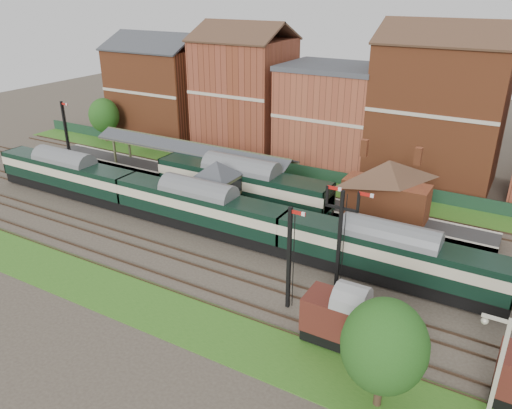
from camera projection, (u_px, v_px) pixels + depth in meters
The scene contains 19 objects.
ground at pixel (226, 237), 46.67m from camera, with size 160.00×160.00×0.00m, color #473D33.
grass_back at pixel (299, 182), 59.34m from camera, with size 90.00×4.50×0.06m, color #2D6619.
grass_front at pixel (137, 301), 37.15m from camera, with size 90.00×5.00×0.06m, color #2D6619.
fence at pixel (306, 172), 60.64m from camera, with size 90.00×0.12×1.50m, color #193823.
platform at pixel (235, 188), 56.48m from camera, with size 55.00×3.40×1.00m, color #2D2D2D.
signal_box at pixel (217, 188), 49.33m from camera, with size 5.40×5.40×6.00m.
brick_hut at pixel (289, 224), 46.48m from camera, with size 3.20×2.64×2.94m.
station_building at pixel (386, 188), 47.32m from camera, with size 8.10×8.10×5.90m.
canopy at pixel (191, 146), 57.57m from camera, with size 26.00×3.89×4.08m.
semaphore_bracket at pixel (340, 232), 37.33m from camera, with size 3.60×0.25×8.18m.
semaphore_platform_end at pixel (66, 131), 65.01m from camera, with size 1.23×0.25×8.00m.
semaphore_siding at pixel (289, 257), 34.87m from camera, with size 1.23×0.25×8.00m.
yard_lamp at pixel (499, 369), 25.00m from camera, with size 2.60×0.22×7.00m.
town_backdrop at pixel (330, 109), 63.73m from camera, with size 69.00×10.00×16.00m.
dmu_train at pixel (199, 207), 47.02m from camera, with size 54.29×2.85×4.17m.
platform_railcar at pixel (241, 184), 51.76m from camera, with size 19.59×3.08×4.51m.
goods_van_a at pixel (349, 321), 31.71m from camera, with size 5.88×2.55×3.57m.
tree_far at pixel (384, 346), 26.36m from camera, with size 4.66×4.66×6.81m.
tree_back at pixel (104, 116), 73.56m from camera, with size 4.42×4.42×6.45m.
Camera 1 is at (23.17, -34.51, 21.64)m, focal length 35.00 mm.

